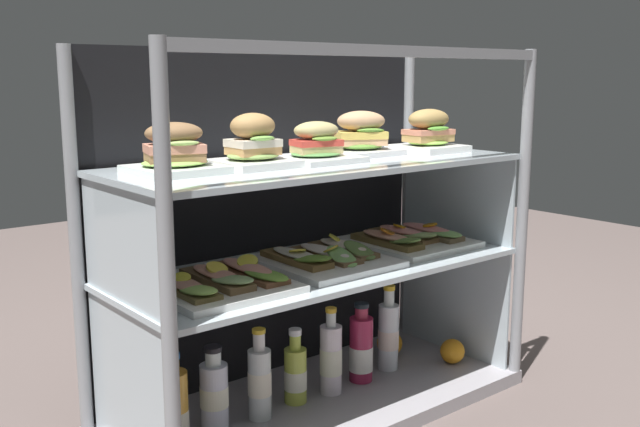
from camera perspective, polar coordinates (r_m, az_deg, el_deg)
ground_plane at (r=2.05m, az=0.00°, el=-15.29°), size 6.00×6.00×0.02m
case_base_deck at (r=2.03m, az=0.00°, el=-14.54°), size 1.14×0.48×0.04m
case_frame at (r=1.98m, az=-2.51°, el=-0.05°), size 1.14×0.48×0.96m
riser_lower_tier at (r=1.96m, az=0.00°, el=-9.36°), size 1.07×0.42×0.35m
shelf_lower_glass at (r=1.90m, az=0.00°, el=-4.18°), size 1.09×0.43×0.01m
riser_upper_tier at (r=1.87m, az=0.00°, el=-0.22°), size 1.07×0.42×0.25m
shelf_upper_glass at (r=1.85m, az=0.00°, el=3.86°), size 1.09×0.43×0.01m
plated_roll_sandwich_far_left at (r=1.65m, az=-11.26°, el=4.58°), size 0.19×0.19×0.11m
plated_roll_sandwich_mid_right at (r=1.74m, az=-5.24°, el=5.26°), size 0.18×0.18×0.13m
plated_roll_sandwich_near_right_corner at (r=1.84m, az=-0.31°, el=5.20°), size 0.19×0.19×0.10m
plated_roll_sandwich_far_right at (r=2.01m, az=3.22°, el=6.00°), size 0.18×0.18×0.12m
plated_roll_sandwich_near_left_corner at (r=2.12m, az=8.47°, el=6.14°), size 0.18×0.18×0.12m
open_sandwich_tray_far_left at (r=1.69m, az=-7.88°, el=-5.27°), size 0.30×0.32×0.06m
open_sandwich_tray_center at (r=1.89m, az=0.38°, el=-3.44°), size 0.30×0.32×0.06m
open_sandwich_tray_near_right_corner at (r=2.12m, az=6.95°, el=-1.93°), size 0.30×0.32×0.06m
juice_bottle_front_left_end at (r=1.77m, az=-11.27°, el=-14.87°), size 0.07×0.07×0.23m
juice_bottle_front_second at (r=1.83m, az=-8.25°, el=-13.81°), size 0.07×0.07×0.22m
juice_bottle_near_post at (r=1.88m, az=-4.71°, el=-12.90°), size 0.06×0.06×0.23m
juice_bottle_back_left at (r=1.96m, az=-1.93°, el=-12.39°), size 0.06×0.06×0.20m
juice_bottle_front_middle at (r=2.01m, az=0.92°, el=-11.24°), size 0.06×0.06×0.24m
juice_bottle_back_center at (r=2.09m, az=3.22°, el=-10.55°), size 0.07×0.07×0.23m
juice_bottle_tucked_behind at (r=2.17m, az=5.35°, el=-9.39°), size 0.06×0.06×0.25m
orange_fruit_beside_bottles at (r=2.26m, az=10.28°, el=-10.51°), size 0.07×0.07×0.07m
orange_fruit_near_left_post at (r=2.29m, az=5.44°, el=-10.04°), size 0.08×0.08×0.08m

